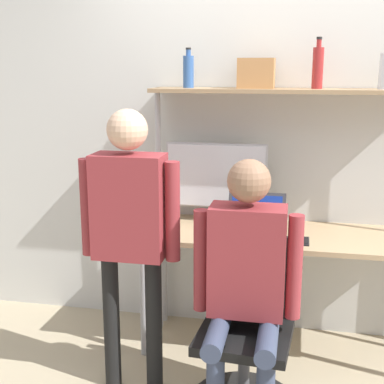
{
  "coord_description": "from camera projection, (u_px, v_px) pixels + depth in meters",
  "views": [
    {
      "loc": [
        0.09,
        -2.84,
        1.76
      ],
      "look_at": [
        -0.46,
        -0.17,
        1.12
      ],
      "focal_mm": 50.0,
      "sensor_mm": 36.0,
      "label": 1
    }
  ],
  "objects": [
    {
      "name": "wall_back",
      "position": [
        287.0,
        132.0,
        3.44
      ],
      "size": [
        8.0,
        0.06,
        2.7
      ],
      "color": "silver",
      "rests_on": "ground_plane"
    },
    {
      "name": "office_chair",
      "position": [
        245.0,
        360.0,
        2.78
      ],
      "size": [
        0.56,
        0.56,
        0.91
      ],
      "color": "black",
      "rests_on": "ground_plane"
    },
    {
      "name": "shelf_unit",
      "position": [
        286.0,
        124.0,
        3.24
      ],
      "size": [
        1.65,
        0.32,
        1.63
      ],
      "color": "#997A56",
      "rests_on": "ground_plane"
    },
    {
      "name": "storage_box",
      "position": [
        256.0,
        73.0,
        3.21
      ],
      "size": [
        0.22,
        0.18,
        0.18
      ],
      "color": "#B27A47",
      "rests_on": "shelf_unit"
    },
    {
      "name": "monitor",
      "position": [
        216.0,
        178.0,
        3.43
      ],
      "size": [
        0.65,
        0.16,
        0.52
      ],
      "color": "#B7B7BC",
      "rests_on": "desk"
    },
    {
      "name": "person_standing",
      "position": [
        130.0,
        219.0,
        2.8
      ],
      "size": [
        0.54,
        0.21,
        1.56
      ],
      "color": "black",
      "rests_on": "ground_plane"
    },
    {
      "name": "bottle_blue",
      "position": [
        188.0,
        71.0,
        3.28
      ],
      "size": [
        0.07,
        0.07,
        0.24
      ],
      "color": "#335999",
      "rests_on": "shelf_unit"
    },
    {
      "name": "person_seated",
      "position": [
        246.0,
        272.0,
        2.62
      ],
      "size": [
        0.54,
        0.47,
        1.33
      ],
      "color": "#38425B",
      "rests_on": "ground_plane"
    },
    {
      "name": "desk",
      "position": [
        281.0,
        247.0,
        3.28
      ],
      "size": [
        1.74,
        0.6,
        0.77
      ],
      "color": "tan",
      "rests_on": "ground_plane"
    },
    {
      "name": "laptop",
      "position": [
        256.0,
        224.0,
        3.21
      ],
      "size": [
        0.35,
        0.25,
        0.25
      ],
      "color": "#333338",
      "rests_on": "desk"
    },
    {
      "name": "ground_plane",
      "position": [
        274.0,
        375.0,
        3.13
      ],
      "size": [
        12.0,
        12.0,
        0.0
      ],
      "primitive_type": "plane",
      "color": "tan"
    },
    {
      "name": "cell_phone",
      "position": [
        303.0,
        241.0,
        3.09
      ],
      "size": [
        0.07,
        0.15,
        0.01
      ],
      "color": "black",
      "rests_on": "desk"
    },
    {
      "name": "bottle_red",
      "position": [
        318.0,
        67.0,
        3.13
      ],
      "size": [
        0.06,
        0.06,
        0.3
      ],
      "color": "maroon",
      "rests_on": "shelf_unit"
    }
  ]
}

